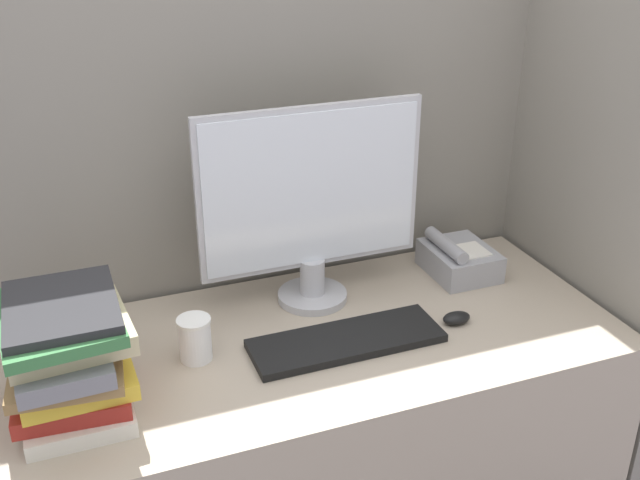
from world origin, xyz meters
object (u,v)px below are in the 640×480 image
object	(u,v)px
monitor	(312,205)
desk_telephone	(458,259)
keyboard	(346,341)
mouse	(456,318)
coffee_cup	(195,339)
book_stack	(68,358)

from	to	relation	value
monitor	desk_telephone	distance (m)	0.48
keyboard	mouse	size ratio (longest dim) A/B	6.34
desk_telephone	mouse	bearing A→B (deg)	-120.98
monitor	mouse	world-z (taller)	monitor
keyboard	coffee_cup	distance (m)	0.35
monitor	desk_telephone	bearing A→B (deg)	-1.38
monitor	coffee_cup	size ratio (longest dim) A/B	5.46
monitor	coffee_cup	xyz separation A→B (m)	(-0.34, -0.16, -0.21)
coffee_cup	book_stack	world-z (taller)	book_stack
desk_telephone	keyboard	bearing A→B (deg)	-152.82
keyboard	book_stack	xyz separation A→B (m)	(-0.61, -0.02, 0.12)
mouse	coffee_cup	xyz separation A→B (m)	(-0.63, 0.08, 0.04)
mouse	desk_telephone	size ratio (longest dim) A/B	0.36
monitor	mouse	size ratio (longest dim) A/B	7.94
monitor	desk_telephone	world-z (taller)	monitor
monitor	keyboard	bearing A→B (deg)	-89.80
keyboard	desk_telephone	size ratio (longest dim) A/B	2.26
desk_telephone	book_stack	bearing A→B (deg)	-166.94
keyboard	mouse	distance (m)	0.29
monitor	book_stack	size ratio (longest dim) A/B	1.79
mouse	coffee_cup	world-z (taller)	coffee_cup
keyboard	book_stack	world-z (taller)	book_stack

